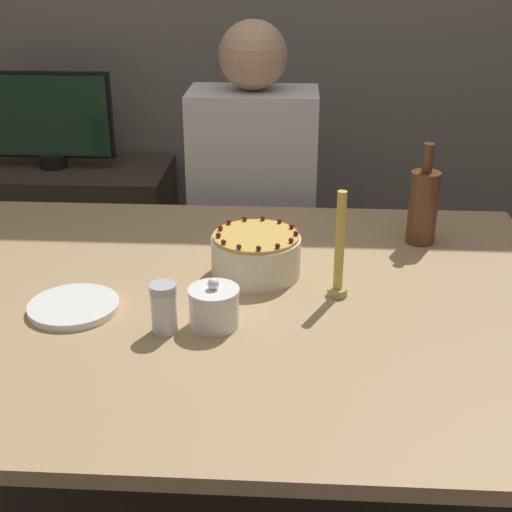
% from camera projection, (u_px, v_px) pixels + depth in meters
% --- Properties ---
extents(dining_table, '(1.58, 1.17, 0.75)m').
position_uv_depth(dining_table, '(216.00, 332.00, 1.62)').
color(dining_table, tan).
rests_on(dining_table, ground_plane).
extents(cake, '(0.21, 0.21, 0.11)m').
position_uv_depth(cake, '(256.00, 254.00, 1.67)').
color(cake, '#EFE5CC').
rests_on(cake, dining_table).
extents(sugar_bowl, '(0.11, 0.11, 0.11)m').
position_uv_depth(sugar_bowl, '(214.00, 307.00, 1.45)').
color(sugar_bowl, white).
rests_on(sugar_bowl, dining_table).
extents(sugar_shaker, '(0.05, 0.05, 0.11)m').
position_uv_depth(sugar_shaker, '(164.00, 308.00, 1.42)').
color(sugar_shaker, white).
rests_on(sugar_shaker, dining_table).
extents(plate_stack, '(0.19, 0.19, 0.02)m').
position_uv_depth(plate_stack, '(74.00, 307.00, 1.52)').
color(plate_stack, white).
rests_on(plate_stack, dining_table).
extents(candle, '(0.05, 0.05, 0.24)m').
position_uv_depth(candle, '(339.00, 255.00, 1.55)').
color(candle, tan).
rests_on(candle, dining_table).
extents(bottle, '(0.08, 0.08, 0.26)m').
position_uv_depth(bottle, '(423.00, 206.00, 1.83)').
color(bottle, brown).
rests_on(bottle, dining_table).
extents(person_man_blue_shirt, '(0.40, 0.34, 1.26)m').
position_uv_depth(person_man_blue_shirt, '(253.00, 241.00, 2.38)').
color(person_man_blue_shirt, '#2D2D38').
rests_on(person_man_blue_shirt, ground_plane).
extents(side_cabinet, '(0.86, 0.41, 0.68)m').
position_uv_depth(side_cabinet, '(64.00, 249.00, 2.84)').
color(side_cabinet, '#382D23').
rests_on(side_cabinet, ground_plane).
extents(tv_monitor, '(0.48, 0.10, 0.36)m').
position_uv_depth(tv_monitor, '(49.00, 119.00, 2.62)').
color(tv_monitor, black).
rests_on(tv_monitor, side_cabinet).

